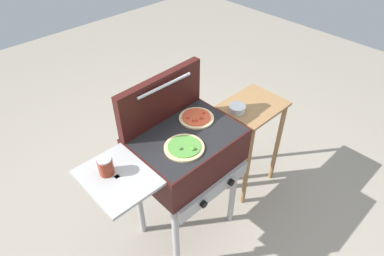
% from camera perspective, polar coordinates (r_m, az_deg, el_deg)
% --- Properties ---
extents(ground_plane, '(8.00, 8.00, 0.00)m').
position_cam_1_polar(ground_plane, '(2.62, -0.83, -16.25)').
color(ground_plane, gray).
extents(grill, '(0.96, 0.53, 0.90)m').
position_cam_1_polar(grill, '(2.03, -1.23, -4.43)').
color(grill, '#38110F').
rests_on(grill, ground_plane).
extents(grill_lid_open, '(0.63, 0.09, 0.30)m').
position_cam_1_polar(grill_lid_open, '(1.98, -5.36, 5.17)').
color(grill_lid_open, '#38110F').
rests_on(grill_lid_open, grill).
extents(pizza_pepperoni, '(0.22, 0.22, 0.03)m').
position_cam_1_polar(pizza_pepperoni, '(2.05, 0.77, 1.78)').
color(pizza_pepperoni, beige).
rests_on(pizza_pepperoni, grill).
extents(pizza_veggie, '(0.23, 0.23, 0.03)m').
position_cam_1_polar(pizza_veggie, '(1.84, -1.33, -3.35)').
color(pizza_veggie, '#E0C17F').
rests_on(pizza_veggie, grill).
extents(sauce_jar, '(0.08, 0.08, 0.10)m').
position_cam_1_polar(sauce_jar, '(1.74, -14.70, -6.38)').
color(sauce_jar, maroon).
rests_on(sauce_jar, grill).
extents(prep_table, '(0.44, 0.36, 0.79)m').
position_cam_1_polar(prep_table, '(2.54, 9.99, -0.20)').
color(prep_table, olive).
rests_on(prep_table, ground_plane).
extents(topping_bowl_near, '(0.12, 0.12, 0.04)m').
position_cam_1_polar(topping_bowl_near, '(2.31, 7.80, 3.32)').
color(topping_bowl_near, silver).
rests_on(topping_bowl_near, prep_table).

